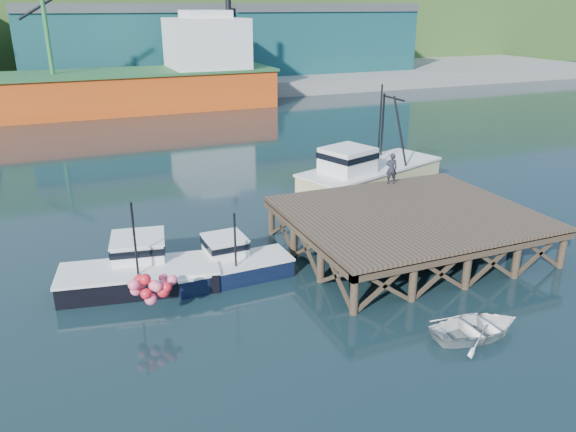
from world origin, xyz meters
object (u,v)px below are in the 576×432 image
dinghy (477,328)px  boat_black (139,269)px  dockworker (391,169)px  boat_navy (230,263)px  trawler (368,171)px

dinghy → boat_black: bearing=53.8°
dockworker → boat_black: bearing=31.9°
dinghy → dockworker: dockworker is taller
boat_black → dockworker: bearing=21.7°
boat_navy → dockworker: 11.99m
boat_black → dockworker: (15.12, 3.14, 2.24)m
boat_navy → dinghy: (7.21, -8.49, -0.31)m
boat_navy → dinghy: 11.14m
boat_navy → dockworker: size_ratio=3.08×
dinghy → dockworker: size_ratio=2.03×
boat_black → trawler: 18.20m
trawler → dockworker: (-1.28, -4.72, 1.55)m
trawler → dinghy: (-5.16, -17.12, -1.10)m
dinghy → dockworker: 13.26m
boat_navy → dockworker: bearing=17.5°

